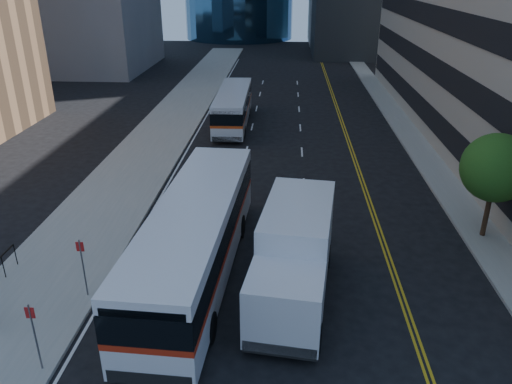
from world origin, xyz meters
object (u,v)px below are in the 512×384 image
street_tree (496,168)px  bus_rear (233,107)px  box_truck (294,255)px  bus_front (196,236)px

street_tree → bus_rear: bearing=127.3°
bus_rear → street_tree: bearing=-53.5°
bus_rear → box_truck: bearing=-79.3°
street_tree → bus_front: (-13.30, -4.10, -1.76)m
bus_rear → box_truck: box_truck is taller
bus_rear → bus_front: bearing=-88.8°
bus_front → box_truck: 4.25m
street_tree → box_truck: size_ratio=0.66×
street_tree → box_truck: 10.84m
street_tree → bus_front: 14.03m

